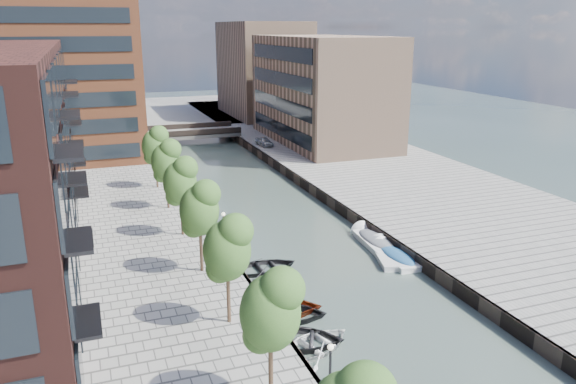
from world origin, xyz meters
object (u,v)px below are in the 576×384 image
sloop_3 (315,349)px  sloop_4 (264,271)px  bridge (192,133)px  sloop_1 (284,318)px  tree_6 (155,144)px  sloop_0 (296,345)px  car (264,141)px  tree_4 (180,180)px  sloop_2 (279,312)px  tree_5 (166,159)px  motorboat_3 (394,256)px  tree_1 (270,308)px  motorboat_4 (373,240)px  tree_3 (199,207)px  tree_2 (227,246)px  motorboat_2 (386,254)px

sloop_3 → sloop_4: bearing=-22.5°
bridge → sloop_1: 53.23m
sloop_3 → tree_6: bearing=-12.3°
sloop_0 → car: 47.09m
tree_4 → sloop_2: tree_4 is taller
tree_4 → sloop_1: tree_4 is taller
tree_5 → car: size_ratio=1.73×
sloop_2 → sloop_0: bearing=-166.1°
motorboat_3 → tree_6: bearing=122.9°
motorboat_3 → car: (2.07, 36.97, 1.39)m
tree_1 → tree_5: same height
tree_6 → motorboat_3: 26.17m
motorboat_3 → tree_4: bearing=151.5°
sloop_0 → motorboat_4: motorboat_4 is taller
sloop_2 → tree_6: bearing=26.7°
tree_1 → tree_6: size_ratio=1.00×
sloop_4 → tree_3: bearing=94.9°
sloop_4 → motorboat_4: size_ratio=0.83×
tree_6 → sloop_1: bearing=-82.6°
tree_2 → sloop_4: tree_2 is taller
tree_3 → tree_5: same height
tree_3 → tree_2: bearing=-90.0°
tree_3 → tree_5: (0.00, 14.00, 0.00)m
tree_6 → car: (16.00, 15.41, -3.72)m
sloop_1 → bridge: bearing=18.1°
bridge → tree_5: size_ratio=2.18×
tree_5 → sloop_3: bearing=-80.6°
sloop_1 → sloop_3: 3.65m
tree_2 → tree_5: same height
sloop_0 → motorboat_2: (10.55, 9.00, 0.10)m
tree_2 → motorboat_3: tree_2 is taller
tree_2 → tree_4: 14.00m
sloop_1 → motorboat_3: bearing=-39.1°
tree_4 → car: (16.00, 29.41, -3.72)m
sloop_4 → motorboat_2: size_ratio=0.87×
motorboat_3 → tree_5: bearing=133.7°
sloop_0 → sloop_1: (0.38, 2.87, 0.00)m
tree_6 → motorboat_2: 25.46m
tree_3 → tree_4: 7.00m
sloop_0 → sloop_1: size_ratio=1.04×
tree_4 → tree_5: bearing=90.0°
tree_5 → tree_6: (0.00, 7.00, 0.00)m
tree_5 → sloop_3: (3.91, -23.61, -5.31)m
motorboat_3 → car: bearing=86.8°
sloop_2 → motorboat_3: (10.49, 4.70, 0.20)m
sloop_0 → motorboat_2: bearing=-25.2°
bridge → sloop_3: bearing=-94.6°
tree_4 → motorboat_4: size_ratio=1.05×
tree_3 → motorboat_2: 14.61m
tree_3 → sloop_0: (3.10, -8.85, -5.31)m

